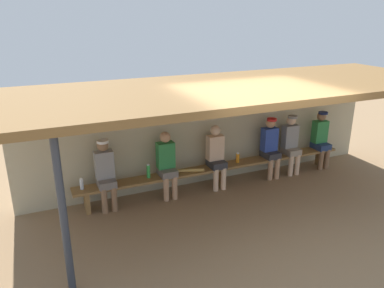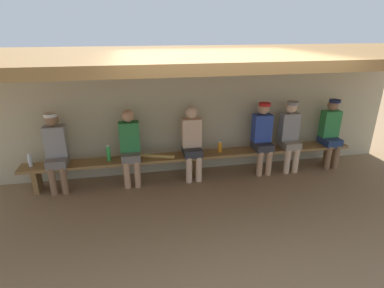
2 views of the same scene
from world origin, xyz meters
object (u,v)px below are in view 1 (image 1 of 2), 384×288
(player_in_blue, at_px, (291,142))
(player_with_sunglasses, at_px, (167,162))
(player_in_red, at_px, (270,145))
(water_bottle_blue, at_px, (82,184))
(water_bottle_green, at_px, (148,171))
(bench, at_px, (219,169))
(baseball_bat, at_px, (182,171))
(player_middle, at_px, (321,137))
(player_shirtless_tan, at_px, (216,154))
(player_leftmost, at_px, (105,171))
(water_bottle_orange, at_px, (238,158))
(support_post, at_px, (64,219))

(player_in_blue, xyz_separation_m, player_with_sunglasses, (-2.98, -0.00, -0.02))
(player_in_red, height_order, water_bottle_blue, player_in_red)
(player_in_blue, bearing_deg, water_bottle_green, 179.75)
(bench, height_order, player_with_sunglasses, player_with_sunglasses)
(bench, height_order, player_in_blue, player_in_blue)
(player_in_blue, relative_size, baseball_bat, 1.52)
(player_in_red, relative_size, water_bottle_blue, 6.21)
(player_middle, xyz_separation_m, water_bottle_green, (-4.22, 0.01, -0.15))
(baseball_bat, bearing_deg, water_bottle_blue, -162.38)
(player_shirtless_tan, bearing_deg, player_with_sunglasses, 180.00)
(player_in_blue, xyz_separation_m, water_bottle_green, (-3.36, 0.01, -0.15))
(player_in_red, xyz_separation_m, baseball_bat, (-2.10, -0.00, -0.25))
(player_leftmost, relative_size, water_bottle_orange, 6.11)
(bench, distance_m, player_with_sunglasses, 1.22)
(water_bottle_orange, bearing_deg, player_leftmost, -179.82)
(player_in_red, bearing_deg, player_in_blue, 0.00)
(bench, distance_m, water_bottle_green, 1.56)
(player_shirtless_tan, bearing_deg, player_in_red, 0.02)
(support_post, distance_m, baseball_bat, 3.27)
(bench, relative_size, baseball_bat, 6.76)
(water_bottle_blue, bearing_deg, support_post, -102.54)
(player_shirtless_tan, distance_m, water_bottle_orange, 0.55)
(player_shirtless_tan, distance_m, baseball_bat, 0.80)
(bench, height_order, water_bottle_blue, water_bottle_blue)
(player_in_blue, bearing_deg, water_bottle_orange, 179.62)
(player_middle, height_order, player_leftmost, same)
(water_bottle_blue, bearing_deg, player_in_red, -0.32)
(player_shirtless_tan, bearing_deg, support_post, -146.69)
(player_in_red, bearing_deg, player_middle, 0.00)
(player_with_sunglasses, height_order, player_middle, player_middle)
(player_shirtless_tan, relative_size, player_middle, 0.99)
(bench, relative_size, water_bottle_green, 21.17)
(support_post, bearing_deg, player_in_blue, 22.43)
(player_in_red, bearing_deg, water_bottle_orange, 179.37)
(player_in_blue, relative_size, player_with_sunglasses, 1.01)
(player_middle, bearing_deg, player_shirtless_tan, -179.99)
(player_with_sunglasses, bearing_deg, player_middle, 0.01)
(player_middle, xyz_separation_m, water_bottle_blue, (-5.49, 0.02, -0.18))
(water_bottle_green, bearing_deg, water_bottle_orange, -0.17)
(player_with_sunglasses, bearing_deg, player_shirtless_tan, 0.00)
(water_bottle_blue, bearing_deg, player_middle, -0.23)
(support_post, distance_m, player_in_blue, 5.52)
(player_middle, distance_m, player_leftmost, 5.05)
(player_in_blue, bearing_deg, player_in_red, 180.00)
(water_bottle_green, relative_size, water_bottle_orange, 1.29)
(player_shirtless_tan, xyz_separation_m, player_leftmost, (-2.29, 0.00, 0.02))
(player_leftmost, bearing_deg, bench, -0.09)
(bench, distance_m, baseball_bat, 0.85)
(player_in_blue, bearing_deg, player_with_sunglasses, -179.99)
(player_with_sunglasses, xyz_separation_m, player_leftmost, (-1.20, 0.00, 0.02))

